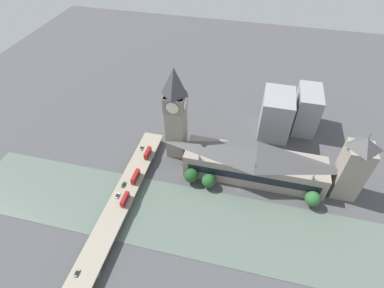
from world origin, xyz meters
The scene contains 18 objects.
ground_plane centered at (0.00, 0.00, 0.00)m, with size 600.00×600.00×0.00m, color #4C4C4F.
river_water centered at (-31.30, 0.00, 0.15)m, with size 50.59×360.00×0.30m, color slate.
parliament_hall centered at (14.98, -8.00, 13.47)m, with size 24.41×97.23×27.17m.
clock_tower centered at (25.73, 51.27, 39.06)m, with size 14.54×14.54×73.88m.
victoria_tower centered at (15.03, -68.60, 24.69)m, with size 15.96×15.96×53.38m.
road_bridge centered at (-31.30, 73.47, 4.90)m, with size 133.19×15.11×6.08m.
double_decker_bus_lead centered at (11.16, 69.92, 8.82)m, with size 10.17×2.63×4.97m.
double_decker_bus_mid centered at (-31.83, 70.02, 8.73)m, with size 10.13×2.58×4.80m.
double_decker_bus_rear centered at (-12.43, 70.40, 8.77)m, with size 11.39×2.64×4.88m.
car_northbound_lead centered at (-81.57, 76.88, 6.72)m, with size 4.15×1.83×1.27m.
car_northbound_mid centered at (-29.23, 76.69, 6.75)m, with size 4.21×1.90×1.35m.
car_northbound_tail centered at (-19.60, 76.42, 6.74)m, with size 4.77×1.85×1.31m.
car_southbound_lead centered at (16.85, 77.19, 6.77)m, with size 4.54×1.94×1.35m.
city_block_west centered at (68.39, -19.85, 17.99)m, with size 33.18×23.53×35.97m.
city_block_center centered at (80.98, -44.08, 17.56)m, with size 32.56×17.87×35.12m.
tree_embankment_near centered at (-1.18, 33.52, 7.11)m, with size 9.97×9.97×12.10m.
tree_embankment_mid centered at (-2.45, 20.83, 6.31)m, with size 9.71×9.71×11.17m.
tree_embankment_far centered at (-2.04, -47.92, 7.32)m, with size 9.99×9.99×12.32m.
Camera 1 is at (-133.20, 0.99, 166.95)m, focal length 28.00 mm.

